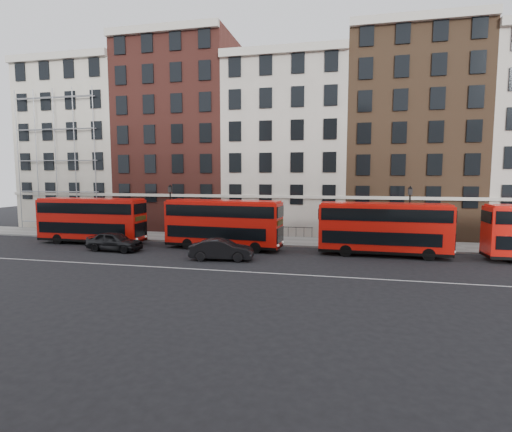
% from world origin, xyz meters
% --- Properties ---
extents(ground, '(120.00, 120.00, 0.00)m').
position_xyz_m(ground, '(0.00, 0.00, 0.00)').
color(ground, black).
rests_on(ground, ground).
extents(pavement, '(80.00, 5.00, 0.15)m').
position_xyz_m(pavement, '(0.00, 10.50, 0.07)').
color(pavement, gray).
rests_on(pavement, ground).
extents(kerb, '(80.00, 0.30, 0.16)m').
position_xyz_m(kerb, '(0.00, 8.00, 0.08)').
color(kerb, gray).
rests_on(kerb, ground).
extents(road_centre_line, '(70.00, 0.12, 0.01)m').
position_xyz_m(road_centre_line, '(0.00, -2.00, 0.01)').
color(road_centre_line, white).
rests_on(road_centre_line, ground).
extents(building_terrace, '(64.00, 11.95, 22.00)m').
position_xyz_m(building_terrace, '(-0.31, 17.88, 10.24)').
color(building_terrace, '#BBB4A1').
rests_on(building_terrace, ground).
extents(bus_a, '(10.09, 2.47, 4.23)m').
position_xyz_m(bus_a, '(-16.68, 5.51, 2.27)').
color(bus_a, red).
rests_on(bus_a, ground).
extents(bus_b, '(10.23, 3.15, 4.24)m').
position_xyz_m(bus_b, '(-3.84, 5.51, 2.27)').
color(bus_b, red).
rests_on(bus_b, ground).
extents(bus_c, '(10.06, 2.70, 4.20)m').
position_xyz_m(bus_c, '(9.36, 5.51, 2.25)').
color(bus_c, red).
rests_on(bus_c, ground).
extents(car_rear, '(4.92, 2.27, 1.63)m').
position_xyz_m(car_rear, '(-12.54, 2.69, 0.82)').
color(car_rear, black).
rests_on(car_rear, ground).
extents(car_front, '(4.92, 2.18, 1.57)m').
position_xyz_m(car_front, '(-2.61, 1.26, 0.79)').
color(car_front, black).
rests_on(car_front, ground).
extents(lamp_post_left, '(0.44, 0.44, 5.33)m').
position_xyz_m(lamp_post_left, '(-10.25, 8.88, 3.08)').
color(lamp_post_left, black).
rests_on(lamp_post_left, pavement).
extents(lamp_post_right, '(0.44, 0.44, 5.33)m').
position_xyz_m(lamp_post_right, '(11.72, 8.58, 3.08)').
color(lamp_post_right, black).
rests_on(lamp_post_right, pavement).
extents(iron_railings, '(6.60, 0.06, 1.00)m').
position_xyz_m(iron_railings, '(0.00, 12.70, 0.65)').
color(iron_railings, black).
rests_on(iron_railings, pavement).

